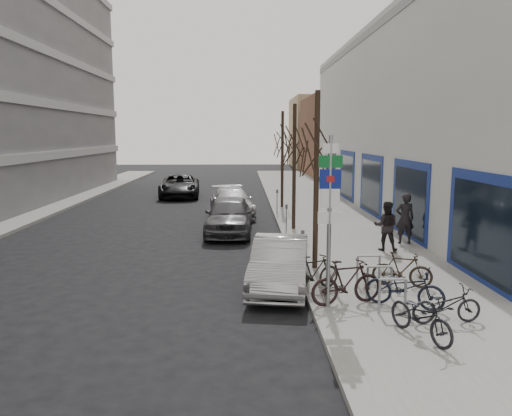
{
  "coord_description": "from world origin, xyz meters",
  "views": [
    {
      "loc": [
        0.39,
        -11.39,
        4.21
      ],
      "look_at": [
        0.79,
        3.59,
        2.0
      ],
      "focal_mm": 35.0,
      "sensor_mm": 36.0,
      "label": 1
    }
  ],
  "objects": [
    {
      "name": "ground",
      "position": [
        0.0,
        0.0,
        0.0
      ],
      "size": [
        120.0,
        120.0,
        0.0
      ],
      "primitive_type": "plane",
      "color": "black",
      "rests_on": "ground"
    },
    {
      "name": "bike_near_left",
      "position": [
        3.96,
        -1.91,
        0.68
      ],
      "size": [
        1.16,
        1.82,
        1.07
      ],
      "primitive_type": "imported",
      "rotation": [
        0.0,
        0.0,
        0.4
      ],
      "color": "black",
      "rests_on": "sidewalk_east"
    },
    {
      "name": "lane_car",
      "position": [
        -3.9,
        22.41,
        0.77
      ],
      "size": [
        2.98,
        5.75,
        1.55
      ],
      "primitive_type": "imported",
      "rotation": [
        0.0,
        0.0,
        0.08
      ],
      "color": "black",
      "rests_on": "ground"
    },
    {
      "name": "meter_back",
      "position": [
        2.15,
        14.0,
        0.92
      ],
      "size": [
        0.1,
        0.08,
        1.27
      ],
      "color": "gray",
      "rests_on": "sidewalk_east"
    },
    {
      "name": "tree_near",
      "position": [
        2.6,
        3.5,
        4.1
      ],
      "size": [
        1.8,
        1.8,
        5.5
      ],
      "color": "black",
      "rests_on": "ground"
    },
    {
      "name": "meter_mid",
      "position": [
        2.15,
        8.5,
        0.92
      ],
      "size": [
        0.1,
        0.08,
        1.27
      ],
      "color": "gray",
      "rests_on": "sidewalk_east"
    },
    {
      "name": "sidewalk_east",
      "position": [
        4.5,
        10.0,
        0.07
      ],
      "size": [
        5.0,
        70.0,
        0.15
      ],
      "primitive_type": "cube",
      "color": "slate",
      "rests_on": "ground"
    },
    {
      "name": "brick_building_far",
      "position": [
        13.0,
        40.0,
        4.0
      ],
      "size": [
        12.0,
        14.0,
        8.0
      ],
      "primitive_type": "cube",
      "color": "brown",
      "rests_on": "ground"
    },
    {
      "name": "parked_car_mid",
      "position": [
        -0.2,
        9.58,
        0.81
      ],
      "size": [
        2.05,
        4.8,
        1.61
      ],
      "primitive_type": "imported",
      "rotation": [
        0.0,
        0.0,
        -0.03
      ],
      "color": "#46454A",
      "rests_on": "ground"
    },
    {
      "name": "bike_mid_inner",
      "position": [
        2.25,
        1.27,
        0.63
      ],
      "size": [
        1.62,
        1.12,
        0.96
      ],
      "primitive_type": "imported",
      "rotation": [
        0.0,
        0.0,
        2.03
      ],
      "color": "black",
      "rests_on": "sidewalk_east"
    },
    {
      "name": "parked_car_front",
      "position": [
        1.4,
        1.93,
        0.7
      ],
      "size": [
        2.05,
        4.4,
        1.4
      ],
      "primitive_type": "imported",
      "rotation": [
        0.0,
        0.0,
        -0.14
      ],
      "color": "#9E9EA3",
      "rests_on": "ground"
    },
    {
      "name": "highway_sign_pole",
      "position": [
        2.4,
        -0.01,
        2.46
      ],
      "size": [
        0.55,
        0.1,
        4.2
      ],
      "color": "gray",
      "rests_on": "ground"
    },
    {
      "name": "bike_far_curb",
      "position": [
        4.79,
        -1.14,
        0.63
      ],
      "size": [
        1.6,
        0.62,
        0.96
      ],
      "primitive_type": "imported",
      "rotation": [
        0.0,
        0.0,
        1.67
      ],
      "color": "black",
      "rests_on": "sidewalk_east"
    },
    {
      "name": "bike_mid_curb",
      "position": [
        4.21,
        -0.11,
        0.72
      ],
      "size": [
        1.9,
        1.38,
        1.13
      ],
      "primitive_type": "imported",
      "rotation": [
        0.0,
        0.0,
        1.07
      ],
      "color": "black",
      "rests_on": "sidewalk_east"
    },
    {
      "name": "meter_front",
      "position": [
        2.15,
        3.0,
        0.92
      ],
      "size": [
        0.1,
        0.08,
        1.27
      ],
      "color": "gray",
      "rests_on": "sidewalk_east"
    },
    {
      "name": "pedestrian_near",
      "position": [
        6.45,
        6.82,
        1.1
      ],
      "size": [
        0.71,
        0.48,
        1.91
      ],
      "primitive_type": "imported",
      "rotation": [
        0.0,
        0.0,
        3.11
      ],
      "color": "black",
      "rests_on": "sidewalk_east"
    },
    {
      "name": "bike_far_inner",
      "position": [
        4.66,
        1.49,
        0.63
      ],
      "size": [
        1.66,
        0.97,
        0.97
      ],
      "primitive_type": "imported",
      "rotation": [
        0.0,
        0.0,
        1.24
      ],
      "color": "black",
      "rests_on": "sidewalk_east"
    },
    {
      "name": "bike_near_right",
      "position": [
        2.87,
        0.13,
        0.71
      ],
      "size": [
        1.93,
        1.02,
        1.12
      ],
      "primitive_type": "imported",
      "rotation": [
        0.0,
        0.0,
        1.84
      ],
      "color": "black",
      "rests_on": "sidewalk_east"
    },
    {
      "name": "parked_car_back",
      "position": [
        -0.2,
        14.33,
        0.73
      ],
      "size": [
        2.67,
        5.22,
        1.45
      ],
      "primitive_type": "imported",
      "rotation": [
        0.0,
        0.0,
        0.13
      ],
      "color": "#9E9EA3",
      "rests_on": "ground"
    },
    {
      "name": "tree_mid",
      "position": [
        2.6,
        10.0,
        4.1
      ],
      "size": [
        1.8,
        1.8,
        5.5
      ],
      "color": "black",
      "rests_on": "ground"
    },
    {
      "name": "pedestrian_far",
      "position": [
        5.43,
        5.74,
        1.04
      ],
      "size": [
        0.74,
        0.6,
        1.77
      ],
      "primitive_type": "imported",
      "rotation": [
        0.0,
        0.0,
        2.88
      ],
      "color": "black",
      "rests_on": "sidewalk_east"
    },
    {
      "name": "tree_far",
      "position": [
        2.6,
        16.5,
        4.1
      ],
      "size": [
        1.8,
        1.8,
        5.5
      ],
      "color": "black",
      "rests_on": "ground"
    },
    {
      "name": "bike_rack",
      "position": [
        3.8,
        0.6,
        0.66
      ],
      "size": [
        0.66,
        2.26,
        0.83
      ],
      "color": "gray",
      "rests_on": "sidewalk_east"
    },
    {
      "name": "tan_building_far",
      "position": [
        13.5,
        55.0,
        4.5
      ],
      "size": [
        13.0,
        12.0,
        9.0
      ],
      "primitive_type": "cube",
      "color": "#937A5B",
      "rests_on": "ground"
    }
  ]
}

